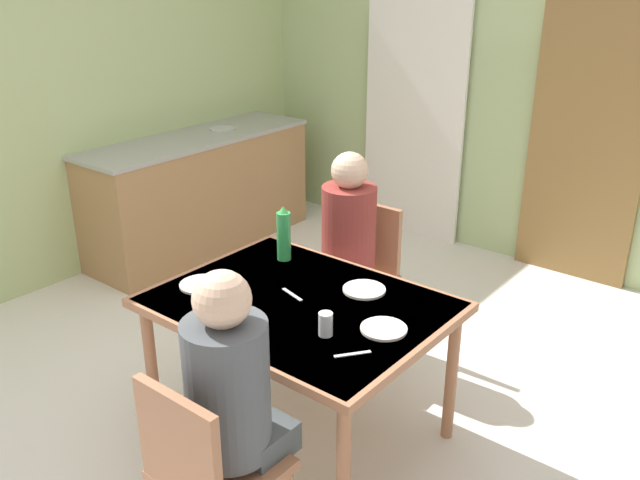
# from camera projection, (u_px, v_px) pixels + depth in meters

# --- Properties ---
(ground_plane) EXTENTS (6.90, 6.90, 0.00)m
(ground_plane) POSITION_uv_depth(u_px,v_px,m) (273.00, 407.00, 3.50)
(ground_plane) COLOR silver
(wall_back) EXTENTS (4.72, 0.10, 2.84)m
(wall_back) POSITION_uv_depth(u_px,v_px,m) (516.00, 69.00, 4.87)
(wall_back) COLOR #ABC186
(wall_back) RESTS_ON ground_plane
(wall_left) EXTENTS (0.10, 3.98, 2.84)m
(wall_left) POSITION_uv_depth(u_px,v_px,m) (95.00, 72.00, 4.74)
(wall_left) COLOR #ACC282
(wall_left) RESTS_ON ground_plane
(door_wooden) EXTENTS (0.80, 0.05, 2.00)m
(door_wooden) POSITION_uv_depth(u_px,v_px,m) (587.00, 141.00, 4.62)
(door_wooden) COLOR olive
(door_wooden) RESTS_ON ground_plane
(curtain_panel) EXTENTS (0.90, 0.03, 2.39)m
(curtain_panel) POSITION_uv_depth(u_px,v_px,m) (415.00, 91.00, 5.33)
(curtain_panel) COLOR white
(curtain_panel) RESTS_ON ground_plane
(kitchen_counter) EXTENTS (0.61, 1.94, 0.91)m
(kitchen_counter) POSITION_uv_depth(u_px,v_px,m) (200.00, 191.00, 5.35)
(kitchen_counter) COLOR #A3774C
(kitchen_counter) RESTS_ON ground_plane
(dining_table) EXTENTS (1.29, 0.99, 0.72)m
(dining_table) POSITION_uv_depth(u_px,v_px,m) (299.00, 314.00, 3.07)
(dining_table) COLOR #A06949
(dining_table) RESTS_ON ground_plane
(chair_near_diner) EXTENTS (0.40, 0.40, 0.87)m
(chair_near_diner) POSITION_uv_depth(u_px,v_px,m) (206.00, 470.00, 2.36)
(chair_near_diner) COLOR #A06949
(chair_near_diner) RESTS_ON ground_plane
(chair_far_diner) EXTENTS (0.40, 0.40, 0.87)m
(chair_far_diner) POSITION_uv_depth(u_px,v_px,m) (360.00, 269.00, 3.89)
(chair_far_diner) COLOR #A06949
(chair_far_diner) RESTS_ON ground_plane
(person_near_diner) EXTENTS (0.30, 0.37, 0.77)m
(person_near_diner) POSITION_uv_depth(u_px,v_px,m) (230.00, 384.00, 2.35)
(person_near_diner) COLOR #444C4F
(person_near_diner) RESTS_ON ground_plane
(person_far_diner) EXTENTS (0.30, 0.37, 0.77)m
(person_far_diner) POSITION_uv_depth(u_px,v_px,m) (347.00, 231.00, 3.68)
(person_far_diner) COLOR maroon
(person_far_diner) RESTS_ON ground_plane
(water_bottle_green_near) EXTENTS (0.07, 0.07, 0.29)m
(water_bottle_green_near) POSITION_uv_depth(u_px,v_px,m) (284.00, 235.00, 3.42)
(water_bottle_green_near) COLOR green
(water_bottle_green_near) RESTS_ON dining_table
(serving_bowl_center) EXTENTS (0.17, 0.17, 0.05)m
(serving_bowl_center) POSITION_uv_depth(u_px,v_px,m) (232.00, 307.00, 2.94)
(serving_bowl_center) COLOR #EFE8C6
(serving_bowl_center) RESTS_ON dining_table
(dinner_plate_near_left) EXTENTS (0.20, 0.20, 0.01)m
(dinner_plate_near_left) POSITION_uv_depth(u_px,v_px,m) (384.00, 329.00, 2.80)
(dinner_plate_near_left) COLOR white
(dinner_plate_near_left) RESTS_ON dining_table
(dinner_plate_near_right) EXTENTS (0.21, 0.21, 0.01)m
(dinner_plate_near_right) POSITION_uv_depth(u_px,v_px,m) (202.00, 284.00, 3.19)
(dinner_plate_near_right) COLOR white
(dinner_plate_near_right) RESTS_ON dining_table
(dinner_plate_far_center) EXTENTS (0.20, 0.20, 0.01)m
(dinner_plate_far_center) POSITION_uv_depth(u_px,v_px,m) (364.00, 290.00, 3.14)
(dinner_plate_far_center) COLOR white
(dinner_plate_far_center) RESTS_ON dining_table
(drinking_glass_by_near_diner) EXTENTS (0.06, 0.06, 0.10)m
(drinking_glass_by_near_diner) POSITION_uv_depth(u_px,v_px,m) (326.00, 324.00, 2.75)
(drinking_glass_by_near_diner) COLOR silver
(drinking_glass_by_near_diner) RESTS_ON dining_table
(cutlery_knife_near) EXTENTS (0.15, 0.06, 0.00)m
(cutlery_knife_near) POSITION_uv_depth(u_px,v_px,m) (292.00, 294.00, 3.10)
(cutlery_knife_near) COLOR silver
(cutlery_knife_near) RESTS_ON dining_table
(cutlery_fork_near) EXTENTS (0.10, 0.13, 0.00)m
(cutlery_fork_near) POSITION_uv_depth(u_px,v_px,m) (353.00, 354.00, 2.63)
(cutlery_fork_near) COLOR silver
(cutlery_fork_near) RESTS_ON dining_table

